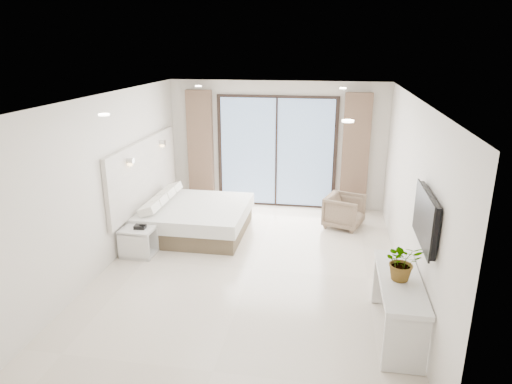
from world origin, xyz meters
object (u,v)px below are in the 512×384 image
at_px(bed, 194,218).
at_px(console_desk, 399,294).
at_px(armchair, 344,210).
at_px(nightstand, 138,242).

distance_m(bed, console_desk, 4.33).
xyz_separation_m(bed, console_desk, (3.38, -2.69, 0.27)).
bearing_deg(console_desk, armchair, 99.44).
bearing_deg(bed, nightstand, -119.40).
height_order(nightstand, armchair, armchair).
relative_size(bed, nightstand, 3.57).
bearing_deg(nightstand, console_desk, -19.97).
bearing_deg(nightstand, bed, 62.12).
height_order(bed, armchair, armchair).
relative_size(bed, console_desk, 1.25).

